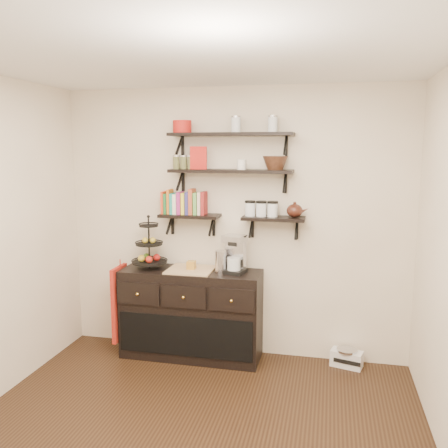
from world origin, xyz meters
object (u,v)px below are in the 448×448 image
sideboard (191,313)px  coffee_maker (235,255)px  fruit_stand (150,251)px  radio (347,358)px

sideboard → coffee_maker: (0.44, 0.03, 0.63)m
fruit_stand → coffee_maker: (0.87, 0.02, -0.00)m
fruit_stand → coffee_maker: 0.87m
sideboard → radio: bearing=3.7°
sideboard → fruit_stand: fruit_stand is taller
coffee_maker → fruit_stand: bearing=-163.5°
fruit_stand → sideboard: bearing=-0.5°
radio → sideboard: bearing=-161.2°
coffee_maker → radio: (1.10, 0.07, -0.99)m
fruit_stand → coffee_maker: size_ratio=1.38×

